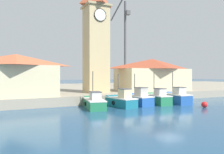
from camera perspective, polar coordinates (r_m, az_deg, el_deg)
The scene contains 12 objects.
ground_plane at distance 22.87m, azimuth 14.65°, elevation -9.03°, with size 300.00×300.00×0.00m, color navy.
quay_wharf at distance 48.27m, azimuth -7.95°, elevation -3.29°, with size 120.00×40.00×1.14m, color #9E937F.
fishing_boat_far_left at distance 25.16m, azimuth -4.73°, elevation -6.57°, with size 2.68×5.48×4.22m.
fishing_boat_left_outer at distance 26.12m, azimuth 2.42°, elevation -6.16°, with size 2.48×4.49×3.93m.
fishing_boat_left_inner at distance 27.73m, azimuth 6.68°, elevation -5.71°, with size 2.65×4.39×3.93m.
fishing_boat_mid_left at distance 29.17m, azimuth 11.57°, elevation -5.46°, with size 2.00×4.63×4.18m.
fishing_boat_center at distance 30.44m, azimuth 16.26°, elevation -5.14°, with size 2.17×4.48×4.28m.
clock_tower at distance 33.79m, azimuth -4.19°, elevation 10.70°, with size 3.74×3.74×17.95m.
warehouse_left at distance 29.31m, azimuth -23.81°, elevation 0.53°, with size 10.02×6.00×5.22m.
warehouse_right at distance 38.22m, azimuth 10.56°, elevation 0.71°, with size 12.38×6.54×5.42m.
port_crane_near at distance 53.68m, azimuth 3.32°, elevation 6.71°, with size 2.00×9.61×22.42m.
mooring_buoy at distance 27.66m, azimuth 22.99°, elevation -6.65°, with size 0.70×0.70×0.70m, color red.
Camera 1 is at (-14.57, -17.22, 3.80)m, focal length 35.00 mm.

